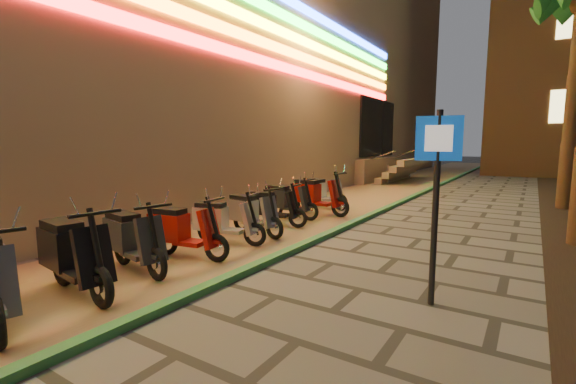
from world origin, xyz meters
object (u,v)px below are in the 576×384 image
Objects in this scene: pedestrian_sign at (437,181)px; scooter_12 at (321,192)px; scooter_4 at (71,254)px; scooter_9 at (270,207)px; scooter_10 at (285,200)px; scooter_7 at (221,221)px; scooter_5 at (131,239)px; scooter_8 at (250,213)px; scooter_6 at (180,230)px; scooter_11 at (314,195)px.

scooter_12 is (-4.55, 5.69, -1.05)m from pedestrian_sign.
scooter_9 is (-0.19, 4.90, -0.07)m from scooter_4.
scooter_10 is at bearing -78.23° from scooter_12.
scooter_12 is at bearing 118.07° from pedestrian_sign.
pedestrian_sign reaches higher than scooter_7.
scooter_5 is 6.87m from scooter_12.
scooter_8 is 1.99m from scooter_10.
scooter_4 reaches higher than scooter_10.
scooter_8 is at bearing 146.98° from pedestrian_sign.
scooter_7 is at bearing 97.63° from scooter_4.
scooter_4 is at bearing -98.75° from scooter_6.
scooter_12 is at bearing 113.28° from scooter_11.
scooter_10 is 0.89× the size of scooter_11.
scooter_7 is at bearing -85.24° from scooter_11.
scooter_8 is (-4.23, 1.75, -1.07)m from pedestrian_sign.
scooter_4 reaches higher than scooter_12.
scooter_8 is (-0.05, 3.94, -0.06)m from scooter_4.
scooter_9 is at bearing -79.77° from scooter_10.
scooter_9 is 2.99m from scooter_12.
pedestrian_sign is 1.47× the size of scooter_12.
scooter_9 is at bearing 79.80° from scooter_7.
scooter_7 is at bearing 96.04° from scooter_5.
pedestrian_sign is 1.50× the size of scooter_6.
scooter_8 reaches higher than scooter_7.
scooter_4 is 1.07× the size of scooter_12.
pedestrian_sign is 5.99m from scooter_10.
scooter_10 is at bearing 130.51° from pedestrian_sign.
scooter_10 is (-0.35, 1.95, 0.01)m from scooter_8.
scooter_9 is (-0.17, 3.00, -0.02)m from scooter_6.
scooter_4 is (-4.18, -2.19, -1.02)m from pedestrian_sign.
scooter_4 is 2.98m from scooter_7.
pedestrian_sign reaches higher than scooter_6.
scooter_10 is (-0.39, 3.99, -0.00)m from scooter_6.
scooter_9 is (-0.03, 3.88, -0.04)m from scooter_5.
scooter_11 is (0.13, 5.82, 0.04)m from scooter_5.
scooter_4 is 5.90m from scooter_10.
scooter_5 is 3.88m from scooter_9.
pedestrian_sign reaches higher than scooter_8.
scooter_4 is at bearing -97.49° from scooter_9.
scooter_6 is 1.01× the size of scooter_10.
scooter_9 is at bearing 107.91° from scooter_8.
scooter_6 is at bearing 90.59° from scooter_5.
scooter_10 is (-4.58, 3.70, -1.07)m from pedestrian_sign.
scooter_10 reaches higher than scooter_7.
scooter_12 is at bearing 84.20° from scooter_6.
pedestrian_sign is at bearing 24.75° from scooter_5.
scooter_5 is at bearing -89.11° from scooter_10.
scooter_6 is at bearing -85.03° from scooter_11.
scooter_6 is 2.04m from scooter_8.
scooter_12 is (-0.18, 2.99, 0.04)m from scooter_9.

